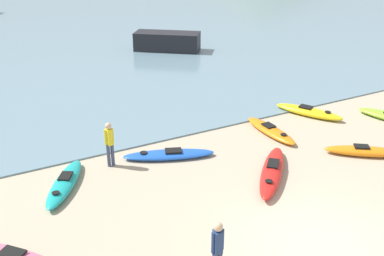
{
  "coord_description": "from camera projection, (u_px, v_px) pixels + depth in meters",
  "views": [
    {
      "loc": [
        -7.01,
        -6.33,
        7.21
      ],
      "look_at": [
        0.19,
        6.91,
        0.5
      ],
      "focal_mm": 42.0,
      "sensor_mm": 36.0,
      "label": 1
    }
  ],
  "objects": [
    {
      "name": "ground_plane",
      "position": [
        319.0,
        248.0,
        11.07
      ],
      "size": [
        400.0,
        400.0,
        0.0
      ],
      "primitive_type": "plane",
      "color": "tan"
    },
    {
      "name": "bay_water",
      "position": [
        22.0,
        7.0,
        45.04
      ],
      "size": [
        160.0,
        70.0,
        0.06
      ],
      "primitive_type": "cube",
      "color": "slate",
      "rests_on": "ground_plane"
    },
    {
      "name": "kayak_on_sand_0",
      "position": [
        271.0,
        130.0,
        17.18
      ],
      "size": [
        0.7,
        2.81,
        0.33
      ],
      "color": "orange",
      "rests_on": "ground_plane"
    },
    {
      "name": "kayak_on_sand_2",
      "position": [
        272.0,
        171.0,
        14.21
      ],
      "size": [
        2.86,
        2.9,
        0.4
      ],
      "color": "red",
      "rests_on": "ground_plane"
    },
    {
      "name": "kayak_on_sand_4",
      "position": [
        65.0,
        183.0,
        13.6
      ],
      "size": [
        2.02,
        2.79,
        0.35
      ],
      "color": "teal",
      "rests_on": "ground_plane"
    },
    {
      "name": "kayak_on_sand_6",
      "position": [
        169.0,
        155.0,
        15.38
      ],
      "size": [
        3.16,
        1.82,
        0.29
      ],
      "color": "blue",
      "rests_on": "ground_plane"
    },
    {
      "name": "kayak_on_sand_7",
      "position": [
        309.0,
        112.0,
        18.86
      ],
      "size": [
        1.92,
        2.92,
        0.38
      ],
      "color": "yellow",
      "rests_on": "ground_plane"
    },
    {
      "name": "kayak_on_sand_8",
      "position": [
        365.0,
        151.0,
        15.53
      ],
      "size": [
        2.56,
        2.1,
        0.36
      ],
      "color": "orange",
      "rests_on": "ground_plane"
    },
    {
      "name": "person_near_foreground",
      "position": [
        217.0,
        248.0,
        9.72
      ],
      "size": [
        0.31,
        0.24,
        1.54
      ],
      "color": "#384260",
      "rests_on": "ground_plane"
    },
    {
      "name": "person_near_waterline",
      "position": [
        109.0,
        142.0,
        14.55
      ],
      "size": [
        0.31,
        0.25,
        1.55
      ],
      "color": "#384260",
      "rests_on": "ground_plane"
    },
    {
      "name": "moored_boat_1",
      "position": [
        167.0,
        41.0,
        28.57
      ],
      "size": [
        4.16,
        3.72,
        1.15
      ],
      "color": "black",
      "rests_on": "bay_water"
    }
  ]
}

